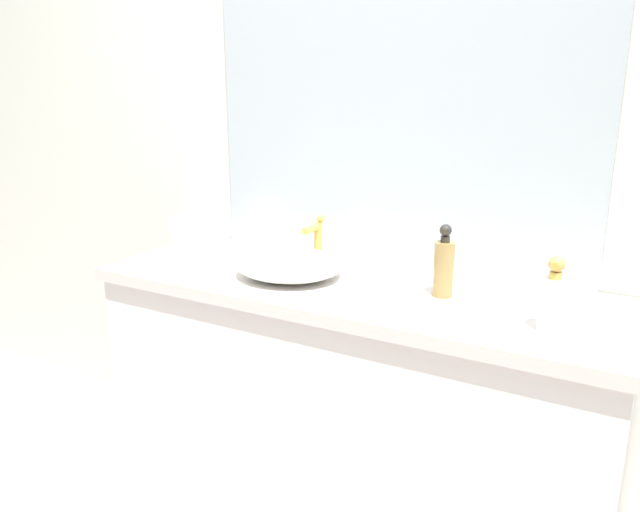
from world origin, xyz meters
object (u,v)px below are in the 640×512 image
lotion_bottle (444,266)px  candle_jar (215,257)px  soap_dispenser (553,300)px  sink_basin (289,264)px  tissue_box (195,232)px

lotion_bottle → candle_jar: 0.83m
soap_dispenser → lotion_bottle: lotion_bottle is taller
sink_basin → candle_jar: 0.33m
lotion_bottle → tissue_box: bearing=177.7°
lotion_bottle → tissue_box: 0.98m
soap_dispenser → lotion_bottle: (-0.33, 0.12, 0.01)m
tissue_box → candle_jar: size_ratio=3.73×
sink_basin → soap_dispenser: size_ratio=1.83×
sink_basin → tissue_box: 0.49m
sink_basin → tissue_box: (-0.48, 0.10, 0.03)m
soap_dispenser → tissue_box: bearing=173.0°
tissue_box → candle_jar: tissue_box is taller
tissue_box → lotion_bottle: bearing=-2.3°
tissue_box → candle_jar: bearing=-27.2°
tissue_box → sink_basin: bearing=-11.9°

